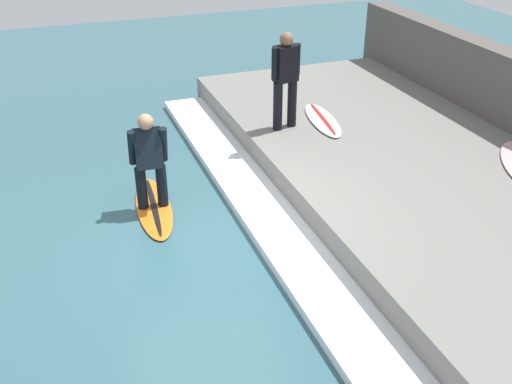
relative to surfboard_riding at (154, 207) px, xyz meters
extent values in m
plane|color=#335B66|center=(0.47, -1.22, -0.03)|extent=(28.00, 28.00, 0.00)
cube|color=slate|center=(4.17, -1.22, 0.22)|extent=(4.40, 11.50, 0.51)
cube|color=white|center=(1.55, -1.22, 0.04)|extent=(0.83, 10.93, 0.14)
ellipsoid|color=orange|center=(0.00, 0.00, 0.00)|extent=(0.70, 1.99, 0.06)
ellipsoid|color=black|center=(0.00, 0.00, 0.03)|extent=(0.25, 1.80, 0.01)
cylinder|color=black|center=(0.15, -0.01, 0.37)|extent=(0.16, 0.16, 0.68)
cylinder|color=black|center=(-0.15, 0.01, 0.37)|extent=(0.16, 0.16, 0.68)
cube|color=black|center=(0.00, 0.00, 1.02)|extent=(0.44, 0.47, 0.67)
sphere|color=#A87A5B|center=(0.00, 0.00, 1.44)|extent=(0.24, 0.24, 0.24)
cylinder|color=black|center=(0.23, -0.02, 1.05)|extent=(0.12, 0.20, 0.56)
cylinder|color=black|center=(-0.23, 0.02, 1.05)|extent=(0.12, 0.20, 0.56)
cylinder|color=black|center=(2.86, 1.24, 0.92)|extent=(0.17, 0.17, 0.88)
cylinder|color=black|center=(2.55, 1.17, 0.92)|extent=(0.17, 0.17, 0.88)
cube|color=black|center=(2.71, 1.20, 1.67)|extent=(0.45, 0.33, 0.63)
sphere|color=#846047|center=(2.71, 1.20, 2.09)|extent=(0.24, 0.24, 0.24)
cylinder|color=black|center=(2.94, 1.25, 1.71)|extent=(0.12, 0.12, 0.55)
cylinder|color=black|center=(2.48, 1.15, 1.71)|extent=(0.12, 0.12, 0.55)
ellipsoid|color=white|center=(3.49, 1.22, 0.51)|extent=(0.73, 1.75, 0.06)
ellipsoid|color=#B21E1E|center=(3.49, 1.22, 0.54)|extent=(0.32, 1.56, 0.01)
camera|label=1|loc=(-1.30, -8.11, 4.77)|focal=42.00mm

